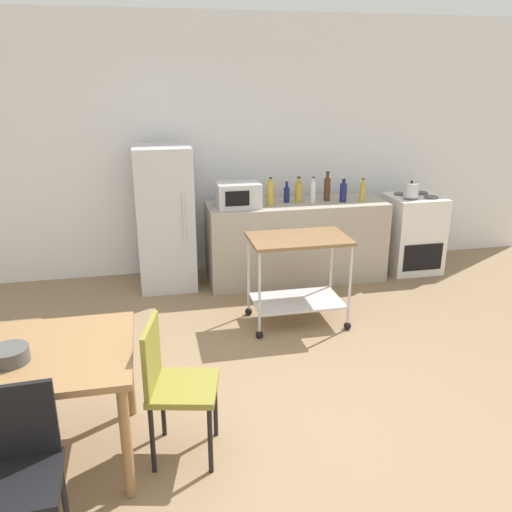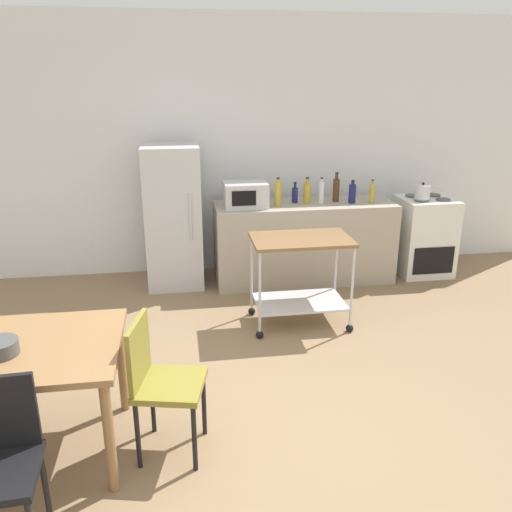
# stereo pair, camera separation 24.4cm
# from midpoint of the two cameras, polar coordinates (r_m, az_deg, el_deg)

# --- Properties ---
(ground_plane) EXTENTS (12.00, 12.00, 0.00)m
(ground_plane) POSITION_cam_midpoint_polar(r_m,az_deg,el_deg) (3.75, 2.74, -17.89)
(ground_plane) COLOR #8C7051
(back_wall) EXTENTS (8.40, 0.12, 2.90)m
(back_wall) POSITION_cam_midpoint_polar(r_m,az_deg,el_deg) (6.21, -2.97, 11.62)
(back_wall) COLOR white
(back_wall) RESTS_ON ground_plane
(kitchen_counter) EXTENTS (2.00, 0.64, 0.90)m
(kitchen_counter) POSITION_cam_midpoint_polar(r_m,az_deg,el_deg) (6.01, 6.35, 1.50)
(kitchen_counter) COLOR #A89E8E
(kitchen_counter) RESTS_ON ground_plane
(chair_olive) EXTENTS (0.48, 0.48, 0.89)m
(chair_olive) POSITION_cam_midpoint_polar(r_m,az_deg,el_deg) (3.29, -8.29, -12.92)
(chair_olive) COLOR olive
(chair_olive) RESTS_ON ground_plane
(stove_oven) EXTENTS (0.60, 0.61, 0.92)m
(stove_oven) POSITION_cam_midpoint_polar(r_m,az_deg,el_deg) (6.55, 18.67, 2.08)
(stove_oven) COLOR white
(stove_oven) RESTS_ON ground_plane
(refrigerator) EXTENTS (0.60, 0.63, 1.55)m
(refrigerator) POSITION_cam_midpoint_polar(r_m,az_deg,el_deg) (5.82, -7.75, 4.19)
(refrigerator) COLOR silver
(refrigerator) RESTS_ON ground_plane
(kitchen_cart) EXTENTS (0.91, 0.57, 0.85)m
(kitchen_cart) POSITION_cam_midpoint_polar(r_m,az_deg,el_deg) (4.88, 6.26, -1.16)
(kitchen_cart) COLOR brown
(kitchen_cart) RESTS_ON ground_plane
(microwave) EXTENTS (0.46, 0.35, 0.26)m
(microwave) POSITION_cam_midpoint_polar(r_m,az_deg,el_deg) (5.68, 0.10, 6.63)
(microwave) COLOR silver
(microwave) RESTS_ON kitchen_counter
(bottle_wine) EXTENTS (0.07, 0.07, 0.31)m
(bottle_wine) POSITION_cam_midpoint_polar(r_m,az_deg,el_deg) (5.72, 3.62, 6.74)
(bottle_wine) COLOR gold
(bottle_wine) RESTS_ON kitchen_counter
(bottle_hot_sauce) EXTENTS (0.07, 0.07, 0.23)m
(bottle_hot_sauce) POSITION_cam_midpoint_polar(r_m,az_deg,el_deg) (5.89, 5.41, 6.62)
(bottle_hot_sauce) COLOR navy
(bottle_hot_sauce) RESTS_ON kitchen_counter
(bottle_olive_oil) EXTENTS (0.08, 0.08, 0.28)m
(bottle_olive_oil) POSITION_cam_midpoint_polar(r_m,az_deg,el_deg) (5.90, 6.72, 6.84)
(bottle_olive_oil) COLOR gold
(bottle_olive_oil) RESTS_ON kitchen_counter
(bottle_sesame_oil) EXTENTS (0.06, 0.06, 0.28)m
(bottle_sesame_oil) POSITION_cam_midpoint_polar(r_m,az_deg,el_deg) (5.90, 8.28, 6.83)
(bottle_sesame_oil) COLOR silver
(bottle_sesame_oil) RESTS_ON kitchen_counter
(bottle_vinegar) EXTENTS (0.07, 0.07, 0.33)m
(bottle_vinegar) POSITION_cam_midpoint_polar(r_m,az_deg,el_deg) (6.00, 9.81, 7.09)
(bottle_vinegar) COLOR #4C2D19
(bottle_vinegar) RESTS_ON kitchen_counter
(bottle_soy_sauce) EXTENTS (0.08, 0.08, 0.25)m
(bottle_soy_sauce) POSITION_cam_midpoint_polar(r_m,az_deg,el_deg) (5.97, 11.53, 6.66)
(bottle_soy_sauce) COLOR navy
(bottle_soy_sauce) RESTS_ON kitchen_counter
(bottle_soda) EXTENTS (0.06, 0.06, 0.26)m
(bottle_soda) POSITION_cam_midpoint_polar(r_m,az_deg,el_deg) (6.02, 13.57, 6.62)
(bottle_soda) COLOR gold
(bottle_soda) RESTS_ON kitchen_counter
(kettle) EXTENTS (0.24, 0.17, 0.19)m
(kettle) POSITION_cam_midpoint_polar(r_m,az_deg,el_deg) (6.28, 18.63, 6.57)
(kettle) COLOR silver
(kettle) RESTS_ON stove_oven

